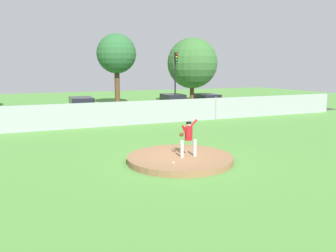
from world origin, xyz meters
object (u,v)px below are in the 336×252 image
Objects in this scene: parked_car_silver at (82,108)px; traffic_light_far at (176,71)px; baseball at (173,163)px; traffic_cone_orange at (143,108)px; parked_car_champagne at (173,104)px; pitcher_youth at (188,135)px; parked_car_navy at (207,103)px.

traffic_light_far is (9.85, 3.62, 2.89)m from parked_car_silver.
traffic_cone_orange reaches higher than baseball.
parked_car_champagne is 7.66× the size of traffic_cone_orange.
pitcher_youth is at bearing 35.73° from baseball.
traffic_cone_orange is 0.10× the size of traffic_light_far.
parked_car_silver is 8.63× the size of traffic_cone_orange.
traffic_light_far reaches higher than traffic_cone_orange.
parked_car_silver is 10.88m from traffic_light_far.
baseball is at bearing -105.55° from traffic_cone_orange.
parked_car_navy is 5.24m from traffic_light_far.
traffic_cone_orange is (-1.94, 2.37, -0.54)m from parked_car_champagne.
baseball is at bearing -113.89° from parked_car_champagne.
parked_car_navy is at bearing 57.79° from pitcher_youth.
parked_car_navy is 0.99× the size of parked_car_silver.
parked_car_silver reaches higher than traffic_cone_orange.
parked_car_champagne is at bearing -117.62° from traffic_light_far.
traffic_light_far reaches higher than parked_car_navy.
parked_car_champagne is at bearing 173.45° from parked_car_navy.
parked_car_navy is at bearing -72.91° from traffic_light_far.
baseball is 17.28m from parked_car_champagne.
parked_car_champagne is 0.89× the size of parked_car_silver.
parked_car_navy is at bearing -6.55° from parked_car_champagne.
parked_car_champagne reaches higher than traffic_cone_orange.
parked_car_champagne is 7.87m from parked_car_silver.
baseball is 0.02× the size of parked_car_navy.
baseball is at bearing -123.64° from parked_car_navy.
traffic_cone_orange is at bearing 129.33° from parked_car_champagne.
pitcher_youth is 17.93m from traffic_cone_orange.
parked_car_navy is (9.26, 14.70, -0.39)m from pitcher_youth.
traffic_light_far is at bearing 20.17° from parked_car_silver.
traffic_cone_orange is (-5.20, 2.74, -0.52)m from parked_car_navy.
parked_car_navy is at bearing -2.82° from parked_car_silver.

